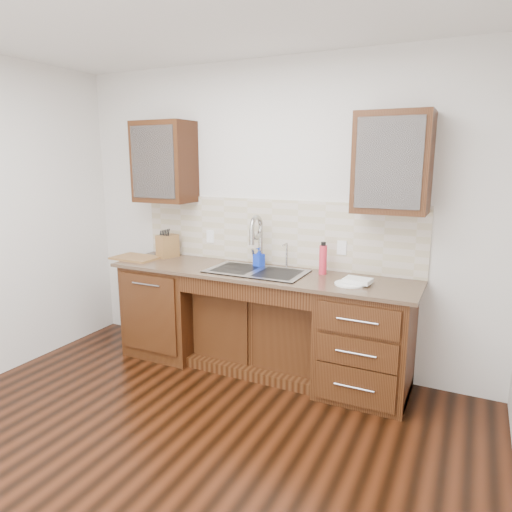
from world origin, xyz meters
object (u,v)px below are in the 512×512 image
at_px(water_bottle, 323,260).
at_px(cutting_board, 136,258).
at_px(knife_block, 168,246).
at_px(soap_bottle, 259,257).
at_px(plate, 350,284).

xyz_separation_m(water_bottle, cutting_board, (-1.81, -0.21, -0.11)).
bearing_deg(knife_block, soap_bottle, 16.94).
distance_m(soap_bottle, knife_block, 0.98).
bearing_deg(water_bottle, soap_bottle, -179.58).
height_order(soap_bottle, knife_block, knife_block).
height_order(soap_bottle, cutting_board, soap_bottle).
bearing_deg(water_bottle, cutting_board, -173.22).
height_order(water_bottle, cutting_board, water_bottle).
xyz_separation_m(soap_bottle, water_bottle, (0.59, 0.00, 0.03)).
relative_size(water_bottle, plate, 1.04).
height_order(plate, cutting_board, cutting_board).
distance_m(water_bottle, plate, 0.39).
bearing_deg(plate, cutting_board, 179.64).
distance_m(water_bottle, cutting_board, 1.83).
distance_m(water_bottle, knife_block, 1.57).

